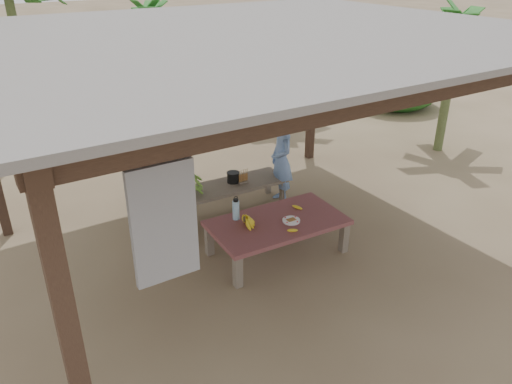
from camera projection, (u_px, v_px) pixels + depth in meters
ground at (252, 249)px, 6.95m from camera, size 80.00×80.00×0.00m
pavilion at (250, 45)px, 5.72m from camera, size 6.60×5.60×2.95m
work_table at (277, 225)px, 6.69m from camera, size 1.85×1.10×0.50m
bench at (219, 190)px, 7.75m from camera, size 2.22×0.68×0.45m
ripe_banana_bunch at (244, 221)px, 6.49m from camera, size 0.31×0.28×0.16m
plate at (291, 221)px, 6.63m from camera, size 0.24×0.24×0.04m
loose_banana_front at (292, 230)px, 6.39m from camera, size 0.16×0.09×0.04m
loose_banana_side at (297, 207)px, 6.97m from camera, size 0.11×0.16×0.04m
water_flask at (236, 209)px, 6.65m from camera, size 0.09×0.09×0.34m
green_banana_stalk at (192, 184)px, 7.45m from camera, size 0.30×0.30×0.33m
cooking_pot at (233, 177)px, 7.86m from camera, size 0.19×0.19×0.16m
skewer_rack at (243, 176)px, 7.82m from camera, size 0.18×0.09×0.24m
woman at (282, 160)px, 7.98m from camera, size 0.47×0.60×1.46m
banana_plant_ne at (290, 9)px, 10.94m from camera, size 1.80×1.80×3.07m
banana_plant_n at (149, 28)px, 11.17m from camera, size 1.80×1.80×2.66m
banana_plant_e at (457, 37)px, 9.43m from camera, size 1.80×1.80×2.75m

